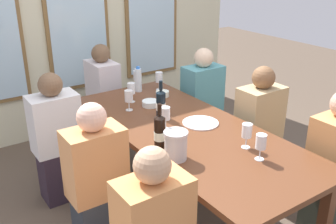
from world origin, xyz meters
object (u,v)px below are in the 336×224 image
tasting_bowl_0 (162,94)px  wine_glass_4 (131,89)px  seated_person_2 (97,185)px  wine_glass_1 (261,142)px  wine_bottle_0 (160,132)px  wine_bottle_1 (161,104)px  seated_person_6 (104,99)px  water_bottle (138,80)px  wine_glass_2 (137,76)px  white_plate_0 (201,123)px  seated_person_5 (202,105)px  wine_glass_5 (129,97)px  tasting_bowl_1 (150,103)px  dining_table (186,137)px  wine_glass_0 (247,132)px  metal_pitcher (176,145)px  wine_glass_6 (159,78)px  seated_person_3 (258,132)px  seated_person_4 (57,142)px  wine_glass_3 (166,114)px  seated_person_1 (333,168)px

tasting_bowl_0 → wine_glass_4: bearing=173.2°
seated_person_2 → tasting_bowl_0: bearing=35.0°
tasting_bowl_0 → wine_glass_1: wine_glass_1 is taller
wine_bottle_0 → seated_person_2: 0.55m
wine_bottle_1 → seated_person_6: seated_person_6 is taller
wine_bottle_0 → water_bottle: 1.18m
wine_glass_2 → white_plate_0: bearing=-91.1°
seated_person_5 → seated_person_6: (-0.75, 0.71, 0.00)m
wine_bottle_1 → water_bottle: (0.17, 0.64, -0.00)m
wine_glass_5 → wine_bottle_1: bearing=-62.8°
tasting_bowl_1 → wine_glass_2: (0.14, 0.47, 0.10)m
white_plate_0 → seated_person_5: (0.60, 0.71, -0.22)m
white_plate_0 → wine_bottle_0: wine_bottle_0 is taller
white_plate_0 → seated_person_6: seated_person_6 is taller
tasting_bowl_1 → seated_person_5: seated_person_5 is taller
wine_glass_2 → wine_glass_4: (-0.23, -0.29, 0.00)m
tasting_bowl_1 → wine_bottle_0: bearing=-117.4°
wine_bottle_0 → wine_glass_2: size_ratio=1.87×
wine_glass_2 → wine_glass_1: bearing=-92.1°
wine_glass_4 → seated_person_6: 0.80m
dining_table → wine_glass_0: 0.53m
wine_glass_2 → metal_pitcher: bearing=-110.3°
metal_pitcher → seated_person_6: seated_person_6 is taller
white_plate_0 → wine_glass_6: size_ratio=1.60×
wine_glass_6 → seated_person_2: bearing=-141.0°
wine_glass_0 → wine_glass_1: size_ratio=1.00×
wine_bottle_0 → wine_glass_1: 0.65m
white_plate_0 → seated_person_5: 0.96m
wine_bottle_1 → seated_person_3: bearing=-22.8°
metal_pitcher → tasting_bowl_0: (0.57, 1.01, -0.07)m
wine_glass_1 → seated_person_5: seated_person_5 is taller
seated_person_3 → seated_person_6: size_ratio=1.00×
wine_glass_4 → metal_pitcher: bearing=-104.3°
white_plate_0 → wine_glass_0: size_ratio=1.60×
metal_pitcher → wine_glass_5: metal_pitcher is taller
seated_person_3 → wine_glass_0: bearing=-144.5°
wine_glass_5 → wine_glass_6: size_ratio=1.00×
seated_person_4 → seated_person_5: size_ratio=1.00×
tasting_bowl_1 → metal_pitcher: bearing=-112.0°
wine_bottle_1 → wine_glass_5: 0.30m
wine_glass_3 → seated_person_1: seated_person_1 is taller
seated_person_2 → seated_person_4: bearing=90.0°
wine_glass_6 → wine_glass_3: bearing=-120.1°
wine_glass_1 → wine_glass_5: (-0.28, 1.19, -0.00)m
metal_pitcher → seated_person_3: seated_person_3 is taller
wine_glass_5 → seated_person_5: size_ratio=0.16×
white_plate_0 → wine_glass_1: wine_glass_1 is taller
wine_glass_3 → seated_person_1: size_ratio=0.16×
dining_table → wine_glass_6: 0.92m
wine_glass_4 → seated_person_3: seated_person_3 is taller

